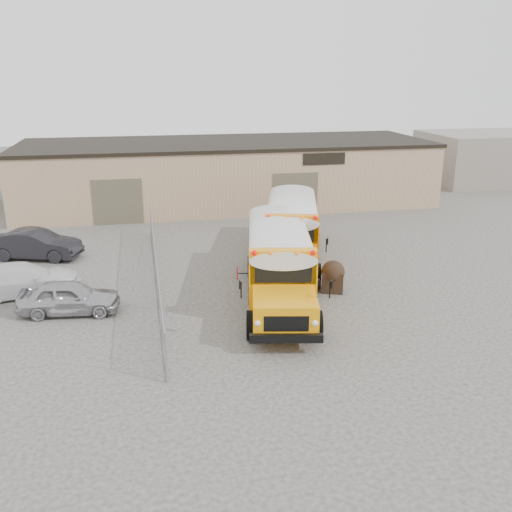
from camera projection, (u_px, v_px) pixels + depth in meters
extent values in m
plane|color=#3C3937|center=(296.00, 300.00, 25.22)|extent=(120.00, 120.00, 0.00)
cube|color=tan|center=(227.00, 174.00, 43.16)|extent=(30.00, 10.00, 4.50)
cube|color=black|center=(227.00, 143.00, 42.45)|extent=(30.20, 10.20, 0.25)
cube|color=black|center=(324.00, 159.00, 39.11)|extent=(3.00, 0.08, 0.80)
cube|color=brown|center=(118.00, 202.00, 37.20)|extent=(3.20, 0.08, 3.00)
cube|color=brown|center=(295.00, 194.00, 39.48)|extent=(3.20, 0.08, 3.00)
cylinder|color=gray|center=(166.00, 358.00, 18.21)|extent=(0.07, 0.07, 1.80)
cylinder|color=gray|center=(162.00, 320.00, 21.01)|extent=(0.07, 0.07, 1.80)
cylinder|color=gray|center=(158.00, 291.00, 23.80)|extent=(0.07, 0.07, 1.80)
cylinder|color=gray|center=(156.00, 268.00, 26.60)|extent=(0.07, 0.07, 1.80)
cylinder|color=gray|center=(154.00, 249.00, 29.39)|extent=(0.07, 0.07, 1.80)
cylinder|color=gray|center=(152.00, 234.00, 32.19)|extent=(0.07, 0.07, 1.80)
cylinder|color=gray|center=(151.00, 221.00, 34.99)|extent=(0.07, 0.07, 1.80)
cylinder|color=gray|center=(155.00, 250.00, 26.33)|extent=(0.05, 18.00, 0.05)
cylinder|color=gray|center=(157.00, 285.00, 26.86)|extent=(0.05, 18.00, 0.05)
cube|color=gray|center=(156.00, 268.00, 26.60)|extent=(0.02, 18.00, 1.70)
cube|color=gray|center=(483.00, 158.00, 51.46)|extent=(10.00, 8.00, 4.40)
cube|color=orange|center=(273.00, 221.00, 32.00)|extent=(4.17, 8.45, 2.18)
cube|color=orange|center=(277.00, 258.00, 27.19)|extent=(2.75, 2.75, 1.22)
cube|color=black|center=(276.00, 229.00, 27.99)|extent=(2.15, 0.48, 0.80)
cube|color=silver|center=(274.00, 199.00, 31.62)|extent=(4.19, 8.54, 0.43)
cube|color=orange|center=(276.00, 214.00, 28.01)|extent=(2.66, 1.03, 0.38)
sphere|color=#E50705|center=(254.00, 213.00, 27.73)|extent=(0.21, 0.21, 0.21)
sphere|color=#E50705|center=(300.00, 213.00, 27.75)|extent=(0.21, 0.21, 0.21)
sphere|color=orange|center=(266.00, 213.00, 27.74)|extent=(0.21, 0.21, 0.21)
sphere|color=orange|center=(287.00, 213.00, 27.74)|extent=(0.21, 0.21, 0.21)
cube|color=black|center=(278.00, 276.00, 26.15)|extent=(2.60, 0.73, 0.30)
cube|color=black|center=(271.00, 219.00, 36.21)|extent=(2.60, 0.71, 0.30)
cube|color=black|center=(273.00, 222.00, 32.03)|extent=(4.18, 8.30, 0.06)
cube|color=black|center=(273.00, 209.00, 32.12)|extent=(3.96, 7.20, 0.66)
cylinder|color=black|center=(251.00, 269.00, 27.48)|extent=(0.51, 1.14, 1.11)
cylinder|color=black|center=(303.00, 269.00, 27.50)|extent=(0.51, 1.14, 1.11)
cylinder|color=black|center=(251.00, 232.00, 33.87)|extent=(0.51, 1.14, 1.11)
cylinder|color=black|center=(294.00, 232.00, 33.89)|extent=(0.51, 1.14, 1.11)
cylinder|color=#BF0505|center=(240.00, 232.00, 29.32)|extent=(0.15, 0.59, 0.60)
cube|color=orange|center=(292.00, 200.00, 37.25)|extent=(4.66, 8.44, 2.17)
cube|color=orange|center=(292.00, 227.00, 32.48)|extent=(2.85, 2.85, 1.21)
cube|color=black|center=(292.00, 204.00, 33.27)|extent=(2.11, 0.63, 0.79)
cube|color=silver|center=(293.00, 181.00, 36.86)|extent=(4.68, 8.52, 0.42)
cube|color=orange|center=(292.00, 192.00, 33.29)|extent=(2.64, 1.19, 0.38)
sphere|color=#E50705|center=(273.00, 191.00, 33.09)|extent=(0.21, 0.21, 0.21)
sphere|color=#E50705|center=(311.00, 191.00, 32.96)|extent=(0.21, 0.21, 0.21)
sphere|color=orange|center=(284.00, 191.00, 33.06)|extent=(0.21, 0.21, 0.21)
sphere|color=orange|center=(301.00, 191.00, 32.99)|extent=(0.21, 0.21, 0.21)
cube|color=black|center=(291.00, 242.00, 31.45)|extent=(2.56, 0.90, 0.30)
cube|color=black|center=(292.00, 201.00, 41.41)|extent=(2.55, 0.88, 0.30)
cube|color=black|center=(292.00, 201.00, 37.27)|extent=(4.65, 8.30, 0.06)
cube|color=black|center=(292.00, 190.00, 37.36)|extent=(4.35, 7.22, 0.65)
cylinder|color=black|center=(270.00, 237.00, 32.86)|extent=(0.57, 1.14, 1.10)
cylinder|color=black|center=(313.00, 237.00, 32.70)|extent=(0.57, 1.14, 1.10)
cylinder|color=black|center=(274.00, 210.00, 39.18)|extent=(0.57, 1.14, 1.10)
cylinder|color=black|center=(310.00, 210.00, 39.03)|extent=(0.57, 1.14, 1.10)
cube|color=black|center=(333.00, 281.00, 26.08)|extent=(1.22, 1.16, 0.97)
sphere|color=black|center=(333.00, 272.00, 25.94)|extent=(1.07, 1.07, 1.07)
imported|color=#AFAFB4|center=(69.00, 297.00, 23.64)|extent=(4.28, 2.10, 1.40)
imported|color=silver|center=(23.00, 279.00, 25.59)|extent=(5.34, 3.04, 1.46)
imported|color=black|center=(36.00, 244.00, 30.55)|extent=(5.05, 2.99, 1.57)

